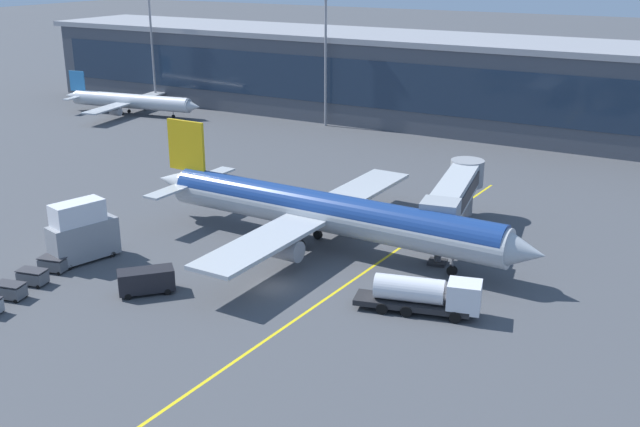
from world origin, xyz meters
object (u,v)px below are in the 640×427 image
at_px(baggage_cart_4, 53,264).
at_px(main_airliner, 326,212).
at_px(fuel_tanker, 426,295).
at_px(catering_lift, 82,232).
at_px(commuter_jet_far, 130,101).
at_px(crew_van, 147,280).
at_px(baggage_cart_3, 33,277).
at_px(baggage_cart_2, 10,290).

bearing_deg(baggage_cart_4, main_airliner, 42.98).
relative_size(fuel_tanker, catering_lift, 1.54).
bearing_deg(commuter_jet_far, baggage_cart_4, -52.46).
height_order(fuel_tanker, crew_van, fuel_tanker).
bearing_deg(commuter_jet_far, crew_van, -45.90).
xyz_separation_m(main_airliner, fuel_tanker, (14.98, -9.07, -2.25)).
distance_m(catering_lift, baggage_cart_4, 4.19).
bearing_deg(baggage_cart_3, commuter_jet_far, 126.59).
height_order(baggage_cart_2, baggage_cart_3, same).
bearing_deg(catering_lift, commuter_jet_far, 129.53).
relative_size(crew_van, baggage_cart_2, 1.74).
bearing_deg(baggage_cart_2, commuter_jet_far, 125.70).
height_order(catering_lift, crew_van, catering_lift).
bearing_deg(baggage_cart_4, commuter_jet_far, 127.54).
relative_size(main_airliner, baggage_cart_2, 15.63).
distance_m(catering_lift, baggage_cart_3, 6.96).
bearing_deg(fuel_tanker, baggage_cart_2, -154.74).
xyz_separation_m(fuel_tanker, baggage_cart_2, (-33.53, -15.82, -0.96)).
xyz_separation_m(catering_lift, baggage_cart_3, (0.14, -6.58, -2.28)).
distance_m(fuel_tanker, baggage_cart_4, 36.30).
xyz_separation_m(catering_lift, baggage_cart_4, (-0.59, -3.46, -2.28)).
xyz_separation_m(baggage_cart_4, commuter_jet_far, (-46.63, 60.69, 1.85)).
bearing_deg(crew_van, baggage_cart_2, -144.71).
xyz_separation_m(main_airliner, baggage_cart_2, (-18.56, -24.89, -3.21)).
relative_size(catering_lift, crew_van, 1.42).
xyz_separation_m(fuel_tanker, catering_lift, (-34.41, -6.13, 1.32)).
distance_m(baggage_cart_3, commuter_jet_far, 79.48).
relative_size(catering_lift, commuter_jet_far, 0.24).
bearing_deg(fuel_tanker, catering_lift, -169.90).
relative_size(fuel_tanker, baggage_cart_2, 3.78).
distance_m(main_airliner, fuel_tanker, 17.65).
distance_m(catering_lift, baggage_cart_2, 10.00).
bearing_deg(baggage_cart_3, main_airliner, 48.46).
height_order(crew_van, baggage_cart_3, crew_van).
xyz_separation_m(crew_van, baggage_cart_2, (-9.94, -7.04, -0.53)).
height_order(main_airliner, crew_van, main_airliner).
relative_size(main_airliner, crew_van, 9.00).
distance_m(fuel_tanker, baggage_cart_3, 36.56).
height_order(main_airliner, baggage_cart_3, main_airliner).
bearing_deg(baggage_cart_3, fuel_tanker, 20.34).
relative_size(crew_van, baggage_cart_4, 1.74).
distance_m(fuel_tanker, commuter_jet_far, 96.30).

